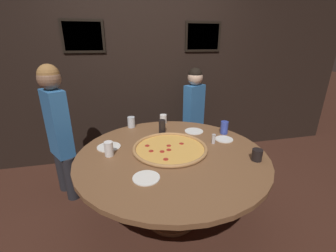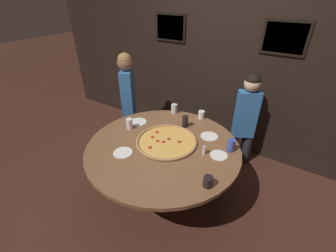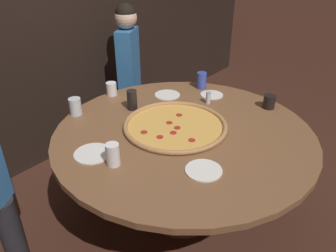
{
  "view_description": "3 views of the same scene",
  "coord_description": "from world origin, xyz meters",
  "px_view_note": "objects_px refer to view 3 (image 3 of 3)",
  "views": [
    {
      "loc": [
        -0.45,
        -1.77,
        1.7
      ],
      "look_at": [
        -0.01,
        0.1,
        0.97
      ],
      "focal_mm": 24.0,
      "sensor_mm": 36.0,
      "label": 1
    },
    {
      "loc": [
        1.15,
        -1.69,
        2.23
      ],
      "look_at": [
        0.01,
        0.09,
        0.95
      ],
      "focal_mm": 24.0,
      "sensor_mm": 36.0,
      "label": 2
    },
    {
      "loc": [
        -1.52,
        -1.11,
        1.84
      ],
      "look_at": [
        -0.1,
        0.05,
        0.8
      ],
      "focal_mm": 35.0,
      "sensor_mm": 36.0,
      "label": 3
    }
  ],
  "objects_px": {
    "drink_cup_by_shaker": "(269,102)",
    "white_plate_near_front": "(167,95)",
    "white_plate_beside_cup": "(93,153)",
    "white_plate_right_side": "(212,95)",
    "white_plate_left_side": "(204,170)",
    "condiment_shaker": "(208,97)",
    "drink_cup_front_edge": "(75,106)",
    "dining_table": "(183,145)",
    "diner_side_right": "(129,66)",
    "giant_pizza": "(175,125)",
    "drink_cup_beside_pizza": "(202,80)",
    "drink_cup_far_left": "(132,100)",
    "drink_cup_near_right": "(111,89)",
    "drink_cup_far_right": "(113,155)"
  },
  "relations": [
    {
      "from": "drink_cup_beside_pizza",
      "to": "white_plate_beside_cup",
      "type": "relative_size",
      "value": 0.62
    },
    {
      "from": "drink_cup_near_right",
      "to": "white_plate_left_side",
      "type": "relative_size",
      "value": 0.52
    },
    {
      "from": "giant_pizza",
      "to": "drink_cup_front_edge",
      "type": "relative_size",
      "value": 5.68
    },
    {
      "from": "drink_cup_beside_pizza",
      "to": "white_plate_left_side",
      "type": "xyz_separation_m",
      "value": [
        -0.95,
        -0.66,
        -0.07
      ]
    },
    {
      "from": "drink_cup_near_right",
      "to": "diner_side_right",
      "type": "height_order",
      "value": "diner_side_right"
    },
    {
      "from": "white_plate_left_side",
      "to": "drink_cup_beside_pizza",
      "type": "bearing_deg",
      "value": 34.82
    },
    {
      "from": "white_plate_left_side",
      "to": "white_plate_beside_cup",
      "type": "bearing_deg",
      "value": 114.92
    },
    {
      "from": "dining_table",
      "to": "drink_cup_front_edge",
      "type": "relative_size",
      "value": 13.86
    },
    {
      "from": "white_plate_beside_cup",
      "to": "white_plate_right_side",
      "type": "bearing_deg",
      "value": -4.3
    },
    {
      "from": "drink_cup_by_shaker",
      "to": "white_plate_near_front",
      "type": "distance_m",
      "value": 0.8
    },
    {
      "from": "drink_cup_front_edge",
      "to": "white_plate_left_side",
      "type": "height_order",
      "value": "drink_cup_front_edge"
    },
    {
      "from": "dining_table",
      "to": "condiment_shaker",
      "type": "bearing_deg",
      "value": 12.97
    },
    {
      "from": "drink_cup_by_shaker",
      "to": "giant_pizza",
      "type": "bearing_deg",
      "value": 151.59
    },
    {
      "from": "drink_cup_by_shaker",
      "to": "white_plate_near_front",
      "type": "bearing_deg",
      "value": 112.54
    },
    {
      "from": "giant_pizza",
      "to": "drink_cup_by_shaker",
      "type": "relative_size",
      "value": 7.01
    },
    {
      "from": "drink_cup_by_shaker",
      "to": "condiment_shaker",
      "type": "xyz_separation_m",
      "value": [
        -0.22,
        0.4,
        -0.0
      ]
    },
    {
      "from": "drink_cup_near_right",
      "to": "white_plate_right_side",
      "type": "height_order",
      "value": "drink_cup_near_right"
    },
    {
      "from": "diner_side_right",
      "to": "drink_cup_by_shaker",
      "type": "bearing_deg",
      "value": 64.72
    },
    {
      "from": "white_plate_right_side",
      "to": "drink_cup_beside_pizza",
      "type": "bearing_deg",
      "value": 64.86
    },
    {
      "from": "drink_cup_far_right",
      "to": "white_plate_near_front",
      "type": "relative_size",
      "value": 0.65
    },
    {
      "from": "white_plate_near_front",
      "to": "drink_cup_near_right",
      "type": "bearing_deg",
      "value": 127.88
    },
    {
      "from": "drink_cup_near_right",
      "to": "white_plate_near_front",
      "type": "distance_m",
      "value": 0.46
    },
    {
      "from": "giant_pizza",
      "to": "drink_cup_near_right",
      "type": "relative_size",
      "value": 6.65
    },
    {
      "from": "white_plate_left_side",
      "to": "condiment_shaker",
      "type": "bearing_deg",
      "value": 31.61
    },
    {
      "from": "dining_table",
      "to": "drink_cup_by_shaker",
      "type": "height_order",
      "value": "drink_cup_by_shaker"
    },
    {
      "from": "drink_cup_far_left",
      "to": "drink_cup_near_right",
      "type": "xyz_separation_m",
      "value": [
        0.08,
        0.31,
        -0.02
      ]
    },
    {
      "from": "drink_cup_near_right",
      "to": "condiment_shaker",
      "type": "relative_size",
      "value": 1.09
    },
    {
      "from": "drink_cup_far_left",
      "to": "drink_cup_beside_pizza",
      "type": "height_order",
      "value": "drink_cup_far_left"
    },
    {
      "from": "condiment_shaker",
      "to": "drink_cup_by_shaker",
      "type": "bearing_deg",
      "value": -60.89
    },
    {
      "from": "drink_cup_beside_pizza",
      "to": "white_plate_near_front",
      "type": "height_order",
      "value": "drink_cup_beside_pizza"
    },
    {
      "from": "white_plate_near_front",
      "to": "drink_cup_front_edge",
      "type": "bearing_deg",
      "value": 155.9
    },
    {
      "from": "drink_cup_far_right",
      "to": "white_plate_near_front",
      "type": "xyz_separation_m",
      "value": [
        0.92,
        0.37,
        -0.06
      ]
    },
    {
      "from": "diner_side_right",
      "to": "giant_pizza",
      "type": "bearing_deg",
      "value": 31.77
    },
    {
      "from": "drink_cup_front_edge",
      "to": "diner_side_right",
      "type": "xyz_separation_m",
      "value": [
        0.91,
        0.37,
        -0.03
      ]
    },
    {
      "from": "white_plate_right_side",
      "to": "condiment_shaker",
      "type": "xyz_separation_m",
      "value": [
        -0.15,
        -0.06,
        0.05
      ]
    },
    {
      "from": "drink_cup_front_edge",
      "to": "white_plate_beside_cup",
      "type": "relative_size",
      "value": 0.56
    },
    {
      "from": "white_plate_beside_cup",
      "to": "white_plate_left_side",
      "type": "relative_size",
      "value": 1.09
    },
    {
      "from": "drink_cup_by_shaker",
      "to": "white_plate_right_side",
      "type": "bearing_deg",
      "value": 99.36
    },
    {
      "from": "drink_cup_front_edge",
      "to": "drink_cup_near_right",
      "type": "bearing_deg",
      "value": 7.94
    },
    {
      "from": "drink_cup_beside_pizza",
      "to": "white_plate_right_side",
      "type": "height_order",
      "value": "drink_cup_beside_pizza"
    },
    {
      "from": "white_plate_left_side",
      "to": "drink_cup_by_shaker",
      "type": "bearing_deg",
      "value": 3.34
    },
    {
      "from": "dining_table",
      "to": "drink_cup_front_edge",
      "type": "xyz_separation_m",
      "value": [
        -0.31,
        0.74,
        0.18
      ]
    },
    {
      "from": "dining_table",
      "to": "drink_cup_far_right",
      "type": "xyz_separation_m",
      "value": [
        -0.55,
        0.08,
        0.18
      ]
    },
    {
      "from": "white_plate_left_side",
      "to": "condiment_shaker",
      "type": "xyz_separation_m",
      "value": [
        0.74,
        0.45,
        0.05
      ]
    },
    {
      "from": "white_plate_beside_cup",
      "to": "white_plate_near_front",
      "type": "bearing_deg",
      "value": 11.72
    },
    {
      "from": "giant_pizza",
      "to": "white_plate_beside_cup",
      "type": "bearing_deg",
      "value": 162.4
    },
    {
      "from": "white_plate_right_side",
      "to": "white_plate_near_front",
      "type": "bearing_deg",
      "value": 129.43
    },
    {
      "from": "dining_table",
      "to": "condiment_shaker",
      "type": "relative_size",
      "value": 17.75
    },
    {
      "from": "drink_cup_front_edge",
      "to": "drink_cup_near_right",
      "type": "height_order",
      "value": "drink_cup_front_edge"
    },
    {
      "from": "drink_cup_front_edge",
      "to": "drink_cup_by_shaker",
      "type": "height_order",
      "value": "drink_cup_front_edge"
    }
  ]
}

